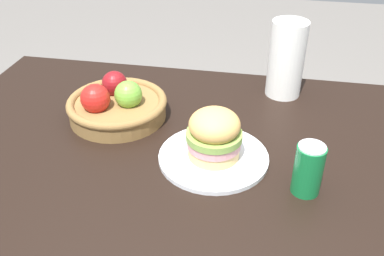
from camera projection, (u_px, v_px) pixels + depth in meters
dining_table at (179, 171)px, 1.22m from camera, size 1.40×0.90×0.75m
plate at (213, 157)px, 1.09m from camera, size 0.28×0.28×0.01m
sandwich at (214, 134)px, 1.06m from camera, size 0.14×0.14×0.13m
soda_can at (308, 169)px, 0.96m from camera, size 0.07×0.07×0.13m
fruit_basket at (116, 104)px, 1.25m from camera, size 0.29×0.29×0.12m
paper_towel_roll at (286, 59)px, 1.33m from camera, size 0.11×0.11×0.24m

